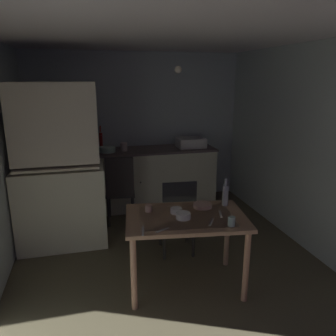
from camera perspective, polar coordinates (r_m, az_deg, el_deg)
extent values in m
plane|color=brown|center=(4.05, -0.59, -14.66)|extent=(4.85, 4.85, 0.00)
cube|color=silver|center=(5.51, -5.48, 6.77)|extent=(3.50, 0.10, 2.42)
cube|color=silver|center=(4.35, 22.44, 3.37)|extent=(0.10, 3.95, 2.42)
cube|color=silver|center=(3.54, -0.71, 22.59)|extent=(3.50, 3.95, 0.10)
cube|color=beige|center=(4.30, -17.85, -6.31)|extent=(1.04, 0.58, 0.99)
cube|color=beige|center=(4.05, -19.04, 7.39)|extent=(0.96, 0.50, 0.91)
cube|color=beige|center=(4.11, -18.47, 0.49)|extent=(0.94, 0.53, 0.02)
cube|color=beige|center=(5.36, -2.30, -1.75)|extent=(1.90, 0.60, 0.91)
cube|color=#5D4D4B|center=(5.24, -2.35, 3.14)|extent=(1.93, 0.63, 0.03)
sphere|color=#2D2823|center=(5.01, -4.75, -2.50)|extent=(0.02, 0.02, 0.02)
cube|color=white|center=(5.38, 3.94, 4.41)|extent=(0.44, 0.34, 0.15)
cube|color=black|center=(5.36, 3.96, 5.15)|extent=(0.38, 0.28, 0.01)
cylinder|color=#B21E19|center=(5.16, -11.47, 4.41)|extent=(0.05, 0.05, 0.28)
cylinder|color=#B21E19|center=(5.07, -11.48, 5.37)|extent=(0.03, 0.12, 0.03)
cylinder|color=red|center=(5.19, -11.61, 6.59)|extent=(0.02, 0.16, 0.12)
cylinder|color=#ADD1C1|center=(5.09, -10.39, 3.17)|extent=(0.24, 0.24, 0.08)
cylinder|color=beige|center=(5.12, -7.62, 3.64)|extent=(0.11, 0.11, 0.13)
cube|color=#A47D5B|center=(3.21, 3.12, -8.56)|extent=(1.24, 0.90, 0.04)
cube|color=white|center=(3.20, 3.12, -8.28)|extent=(0.96, 0.70, 0.00)
cylinder|color=#AB7B5F|center=(3.08, -5.93, -17.69)|extent=(0.06, 0.06, 0.71)
cylinder|color=#AB785C|center=(3.23, 13.33, -16.25)|extent=(0.06, 0.06, 0.71)
cylinder|color=#9F8059|center=(3.62, -6.02, -12.29)|extent=(0.06, 0.06, 0.71)
cylinder|color=#A17A62|center=(3.75, 10.14, -11.38)|extent=(0.06, 0.06, 0.71)
cube|color=#292723|center=(3.94, 1.44, -8.32)|extent=(0.43, 0.43, 0.03)
cube|color=#272828|center=(3.67, 2.01, -5.93)|extent=(0.38, 0.06, 0.46)
cylinder|color=#292723|center=(4.22, 3.28, -10.12)|extent=(0.04, 0.04, 0.43)
cylinder|color=#292723|center=(4.16, -1.37, -10.47)|extent=(0.04, 0.04, 0.43)
cylinder|color=#292723|center=(3.92, 4.40, -12.22)|extent=(0.04, 0.04, 0.43)
cylinder|color=#292723|center=(3.86, -0.63, -12.64)|extent=(0.04, 0.04, 0.43)
cube|color=#242324|center=(4.78, -8.22, -4.22)|extent=(0.44, 0.44, 0.03)
cube|color=#262223|center=(4.52, -8.35, -1.55)|extent=(0.38, 0.06, 0.55)
cylinder|color=#242324|center=(5.02, -6.17, -5.95)|extent=(0.04, 0.04, 0.42)
cylinder|color=#242324|center=(5.03, -10.07, -6.08)|extent=(0.04, 0.04, 0.42)
cylinder|color=#242324|center=(4.71, -6.02, -7.44)|extent=(0.04, 0.04, 0.42)
cylinder|color=#242324|center=(4.71, -10.19, -7.59)|extent=(0.04, 0.04, 0.42)
cylinder|color=tan|center=(3.41, 5.96, -6.44)|extent=(0.19, 0.19, 0.04)
cylinder|color=white|center=(3.25, 1.41, -7.35)|extent=(0.11, 0.11, 0.05)
cylinder|color=white|center=(3.14, 2.64, -8.21)|extent=(0.14, 0.14, 0.06)
cylinder|color=#ADD1C1|center=(3.03, 10.91, -9.04)|extent=(0.06, 0.06, 0.09)
cylinder|color=tan|center=(3.29, -3.37, -6.95)|extent=(0.07, 0.07, 0.07)
cylinder|color=#B7BCC1|center=(3.47, 9.87, -4.67)|extent=(0.06, 0.06, 0.21)
cylinder|color=#B7BCC1|center=(3.42, 9.97, -2.43)|extent=(0.03, 0.03, 0.07)
cube|color=silver|center=(2.91, -4.34, -10.73)|extent=(0.05, 0.19, 0.00)
cube|color=beige|center=(3.27, 9.06, -7.85)|extent=(0.07, 0.16, 0.00)
cube|color=beige|center=(3.09, 7.45, -9.24)|extent=(0.10, 0.14, 0.00)
cube|color=beige|center=(2.92, -1.00, -10.64)|extent=(0.13, 0.08, 0.00)
sphere|color=#F9EFCC|center=(3.79, 1.78, 16.60)|extent=(0.08, 0.08, 0.08)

